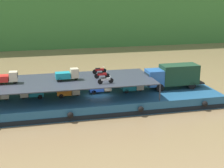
{
  "coord_description": "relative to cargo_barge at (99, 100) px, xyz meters",
  "views": [
    {
      "loc": [
        -7.27,
        -37.93,
        13.78
      ],
      "look_at": [
        1.71,
        0.0,
        2.7
      ],
      "focal_mm": 52.81,
      "sensor_mm": 36.0,
      "label": 1
    }
  ],
  "objects": [
    {
      "name": "cargo_barge",
      "position": [
        0.0,
        0.0,
        0.0
      ],
      "size": [
        29.88,
        9.33,
        1.5
      ],
      "color": "navy",
      "rests_on": "ground"
    },
    {
      "name": "mini_truck_lower_fore",
      "position": [
        0.4,
        0.59,
        1.44
      ],
      "size": [
        2.76,
        1.23,
        1.38
      ],
      "color": "#1E47B7",
      "rests_on": "cargo_barge"
    },
    {
      "name": "motorcycle_upper_centre",
      "position": [
        0.46,
        0.03,
        3.18
      ],
      "size": [
        1.9,
        0.55,
        0.87
      ],
      "color": "black",
      "rests_on": "cargo_rack"
    },
    {
      "name": "covered_lorry",
      "position": [
        9.96,
        0.36,
        2.45
      ],
      "size": [
        7.87,
        2.32,
        3.1
      ],
      "color": "#285BA3",
      "rests_on": "cargo_barge"
    },
    {
      "name": "motorcycle_upper_port",
      "position": [
        0.38,
        -2.38,
        3.18
      ],
      "size": [
        1.9,
        0.55,
        0.87
      ],
      "color": "black",
      "rests_on": "cargo_rack"
    },
    {
      "name": "mini_truck_lower_bow",
      "position": [
        4.45,
        0.11,
        1.44
      ],
      "size": [
        2.77,
        1.26,
        1.38
      ],
      "color": "teal",
      "rests_on": "cargo_barge"
    },
    {
      "name": "motorcycle_upper_stbd",
      "position": [
        0.62,
        2.42,
        3.18
      ],
      "size": [
        1.9,
        0.55,
        0.87
      ],
      "color": "black",
      "rests_on": "cargo_rack"
    },
    {
      "name": "ground_plane",
      "position": [
        0.0,
        0.02,
        -0.75
      ],
      "size": [
        400.0,
        400.0,
        0.0
      ],
      "primitive_type": "plane",
      "color": "olive"
    },
    {
      "name": "cargo_rack",
      "position": [
        -3.8,
        0.02,
        2.69
      ],
      "size": [
        20.68,
        8.0,
        2.0
      ],
      "color": "#2D333D",
      "rests_on": "cargo_barge"
    },
    {
      "name": "mini_truck_upper_mid",
      "position": [
        -3.7,
        0.14,
        3.44
      ],
      "size": [
        2.77,
        1.25,
        1.38
      ],
      "color": "teal",
      "rests_on": "cargo_rack"
    },
    {
      "name": "mini_truck_lower_mid",
      "position": [
        -3.62,
        -0.03,
        1.44
      ],
      "size": [
        2.78,
        1.28,
        1.38
      ],
      "color": "orange",
      "rests_on": "cargo_barge"
    },
    {
      "name": "mini_truck_upper_stern",
      "position": [
        -10.69,
        0.26,
        3.44
      ],
      "size": [
        2.79,
        1.29,
        1.38
      ],
      "color": "red",
      "rests_on": "cargo_rack"
    },
    {
      "name": "mini_truck_lower_aft",
      "position": [
        -7.98,
        0.33,
        1.44
      ],
      "size": [
        2.75,
        1.22,
        1.38
      ],
      "color": "teal",
      "rests_on": "cargo_barge"
    }
  ]
}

